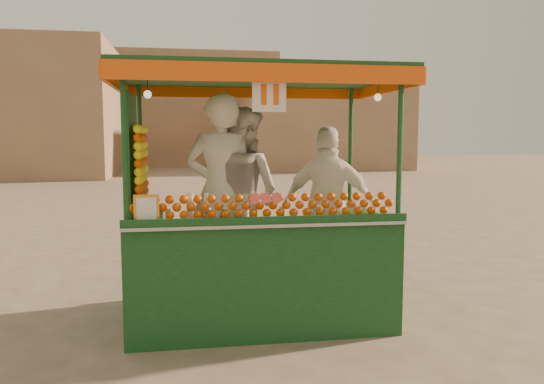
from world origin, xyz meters
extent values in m
plane|color=brown|center=(0.00, 0.00, 0.00)|extent=(90.00, 90.00, 0.00)
cube|color=#A27F5C|center=(7.00, 24.00, 2.50)|extent=(9.00, 6.00, 5.00)
cube|color=#A27F5C|center=(-2.00, 30.00, 3.50)|extent=(14.00, 7.00, 7.00)
cube|color=#103D1C|center=(0.05, -0.13, 0.14)|extent=(2.41, 1.48, 0.28)
cylinder|color=black|center=(-0.79, -0.13, 0.17)|extent=(0.33, 0.09, 0.33)
cylinder|color=black|center=(0.88, -0.13, 0.17)|extent=(0.33, 0.09, 0.33)
cube|color=#103D1C|center=(0.05, -0.73, 0.65)|extent=(2.41, 0.28, 0.74)
cube|color=#103D1C|center=(-1.02, -0.04, 0.65)|extent=(0.28, 1.20, 0.74)
cube|color=#103D1C|center=(1.11, -0.04, 0.65)|extent=(0.28, 1.20, 0.74)
cube|color=#B2B2B7|center=(0.05, -0.70, 1.03)|extent=(2.41, 0.43, 0.03)
cylinder|color=#103D1C|center=(-1.11, -0.82, 1.67)|extent=(0.05, 0.05, 1.30)
cylinder|color=#103D1C|center=(1.21, -0.82, 1.67)|extent=(0.05, 0.05, 1.30)
cylinder|color=#103D1C|center=(-1.11, 0.56, 1.67)|extent=(0.05, 0.05, 1.30)
cylinder|color=#103D1C|center=(1.21, 0.56, 1.67)|extent=(0.05, 0.05, 1.30)
cube|color=#103D1C|center=(0.05, -0.13, 2.35)|extent=(2.59, 1.67, 0.07)
cube|color=#EC530D|center=(0.05, -0.96, 2.28)|extent=(2.59, 0.04, 0.15)
cube|color=#EC530D|center=(0.05, 0.70, 2.28)|extent=(2.59, 0.04, 0.15)
cube|color=#EC530D|center=(-1.25, -0.13, 2.28)|extent=(0.04, 1.67, 0.15)
cube|color=#EC530D|center=(1.34, -0.13, 2.28)|extent=(0.04, 1.67, 0.15)
cylinder|color=#F15049|center=(0.03, -0.82, 1.26)|extent=(0.09, 0.02, 0.09)
cube|color=orange|center=(-0.95, -0.82, 1.18)|extent=(0.20, 0.02, 0.26)
cube|color=white|center=(0.05, -0.89, 2.11)|extent=(0.28, 0.01, 0.28)
sphere|color=#FFE5B2|center=(-0.92, -0.76, 2.11)|extent=(0.06, 0.06, 0.06)
sphere|color=#FFE5B2|center=(1.02, -0.76, 2.11)|extent=(0.06, 0.06, 0.06)
imported|color=white|center=(-0.29, 0.06, 1.24)|extent=(0.72, 0.49, 1.92)
imported|color=beige|center=(-0.07, 0.18, 1.17)|extent=(1.10, 1.09, 1.79)
imported|color=white|center=(0.79, -0.06, 1.08)|extent=(1.01, 0.67, 1.60)
camera|label=1|loc=(-0.61, -5.09, 1.76)|focal=34.18mm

